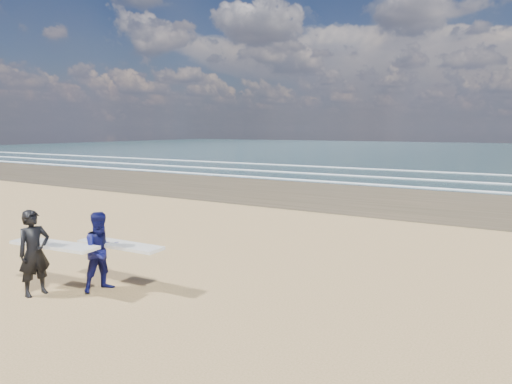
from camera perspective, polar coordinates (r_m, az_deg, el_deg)
The scene contains 2 objects.
surfer_near at distance 11.09m, azimuth -25.73°, elevation -6.75°, with size 2.24×1.11×1.89m.
surfer_far at distance 10.85m, azimuth -18.55°, elevation -6.99°, with size 2.22×1.17×1.79m.
Camera 1 is at (9.16, -6.08, 3.62)m, focal length 32.00 mm.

